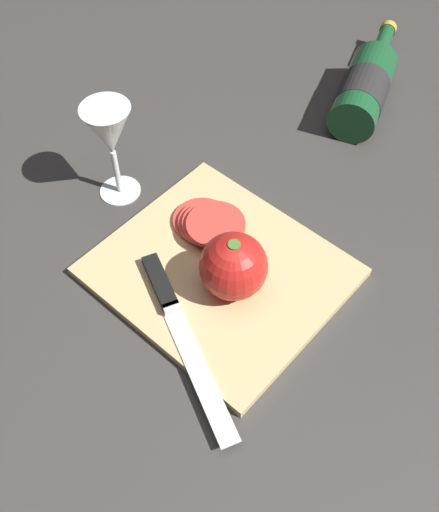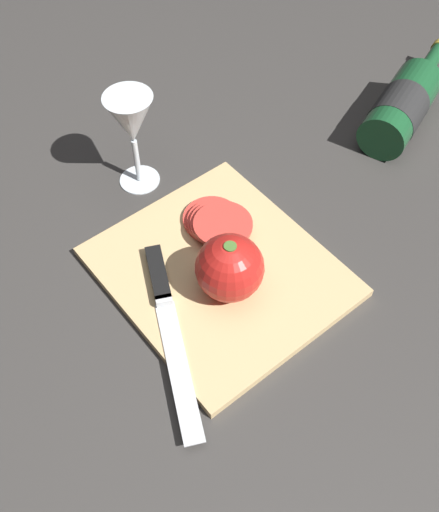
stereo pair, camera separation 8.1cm
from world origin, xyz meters
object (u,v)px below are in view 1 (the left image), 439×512
Objects in this scene: wine_bottle at (365,88)px; knife at (170,305)px; wine_glass at (110,134)px; whole_tomato at (233,266)px; tomato_slice_stack_near at (209,223)px.

wine_bottle reaches higher than knife.
whole_tomato is at bearing -5.68° from wine_glass.
tomato_slice_stack_near is at bearing 149.72° from whole_tomato.
tomato_slice_stack_near is (-0.09, 0.05, -0.03)m from whole_tomato.
whole_tomato is at bearing -30.28° from tomato_slice_stack_near.
wine_glass reaches higher than whole_tomato.
whole_tomato is 0.10m from knife.
tomato_slice_stack_near reaches higher than knife.
wine_glass is 0.19m from tomato_slice_stack_near.
wine_bottle is 2.63× the size of tomato_slice_stack_near.
tomato_slice_stack_near is at bearing -90.49° from wine_bottle.
wine_glass is at bearing -170.26° from tomato_slice_stack_near.
wine_glass reaches higher than wine_bottle.
wine_bottle is 0.40m from tomato_slice_stack_near.
tomato_slice_stack_near is at bearing 136.37° from knife.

